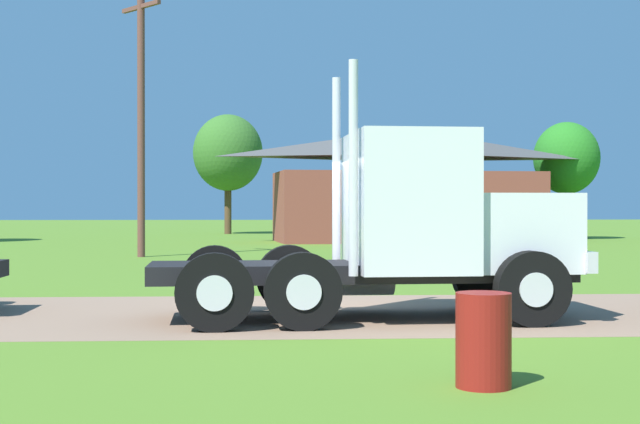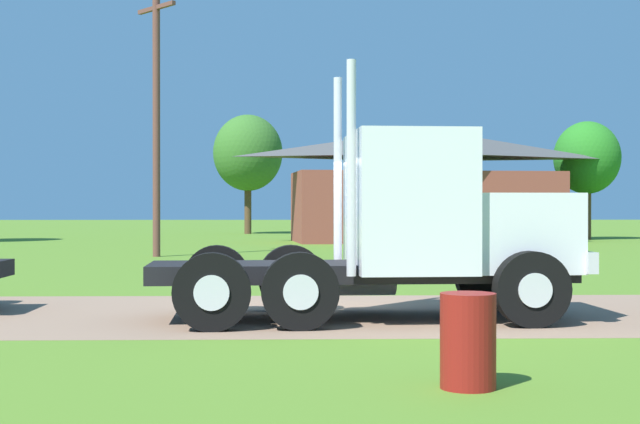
% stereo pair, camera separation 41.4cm
% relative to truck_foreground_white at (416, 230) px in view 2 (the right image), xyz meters
% --- Properties ---
extents(ground_plane, '(200.00, 200.00, 0.00)m').
position_rel_truck_foreground_white_xyz_m(ground_plane, '(-1.20, 0.71, -1.39)').
color(ground_plane, '#517823').
extents(dirt_track, '(120.00, 5.88, 0.01)m').
position_rel_truck_foreground_white_xyz_m(dirt_track, '(-1.20, 0.71, -1.39)').
color(dirt_track, '#8B6C56').
rests_on(dirt_track, ground_plane).
extents(truck_foreground_white, '(6.76, 3.04, 3.91)m').
position_rel_truck_foreground_white_xyz_m(truck_foreground_white, '(0.00, 0.00, 0.00)').
color(truck_foreground_white, black).
rests_on(truck_foreground_white, ground_plane).
extents(steel_barrel, '(0.54, 0.54, 0.93)m').
position_rel_truck_foreground_white_xyz_m(steel_barrel, '(-0.22, -5.53, -0.93)').
color(steel_barrel, maroon).
rests_on(steel_barrel, ground_plane).
extents(shed_building, '(13.96, 6.65, 5.57)m').
position_rel_truck_foreground_white_xyz_m(shed_building, '(4.53, 30.77, 1.31)').
color(shed_building, brown).
rests_on(shed_building, ground_plane).
extents(utility_pole_near, '(1.55, 1.75, 9.26)m').
position_rel_truck_foreground_white_xyz_m(utility_pole_near, '(-6.72, 17.67, 3.50)').
color(utility_pole_near, brown).
rests_on(utility_pole_near, ground_plane).
extents(tree_mid, '(4.37, 4.37, 7.51)m').
position_rel_truck_foreground_white_xyz_m(tree_mid, '(-4.87, 43.49, 3.69)').
color(tree_mid, '#513823').
rests_on(tree_mid, ground_plane).
extents(tree_right, '(3.45, 3.45, 6.19)m').
position_rel_truck_foreground_white_xyz_m(tree_right, '(13.36, 33.18, 2.86)').
color(tree_right, '#513823').
rests_on(tree_right, ground_plane).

